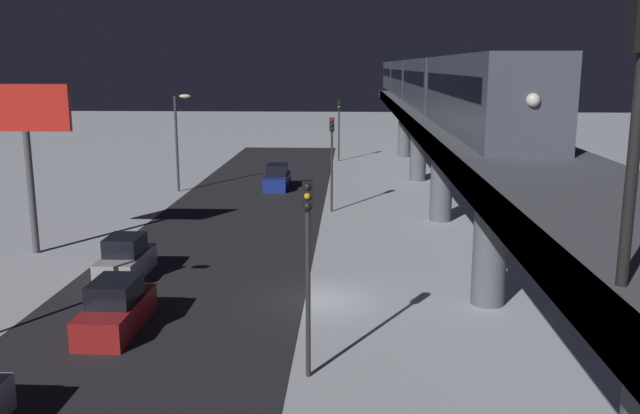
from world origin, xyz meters
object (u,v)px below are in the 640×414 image
sedan_red (116,310)px  sedan_blue (277,179)px  traffic_light_far (339,121)px  commercial_billboard (25,125)px  subway_train (420,79)px  sedan_silver (126,260)px  traffic_light_near (308,251)px  traffic_light_mid (332,151)px

sedan_red → sedan_blue: bearing=-95.3°
traffic_light_far → commercial_billboard: commercial_billboard is taller
subway_train → sedan_blue: (11.80, 4.97, -7.87)m
traffic_light_far → sedan_blue: bearing=74.0°
sedan_silver → commercial_billboard: commercial_billboard is taller
commercial_billboard → sedan_blue: bearing=-118.4°
sedan_red → traffic_light_near: 8.99m
sedan_silver → traffic_light_mid: 17.98m
sedan_blue → commercial_billboard: 23.42m
sedan_red → subway_train: bearing=-112.5°
traffic_light_near → traffic_light_mid: 25.13m
traffic_light_far → traffic_light_near: bearing=90.0°
sedan_blue → commercial_billboard: size_ratio=0.53×
sedan_silver → traffic_light_mid: traffic_light_mid is taller
subway_train → traffic_light_far: (7.10, -11.42, -4.46)m
subway_train → traffic_light_mid: (7.10, 13.71, -4.46)m
sedan_silver → subway_train: bearing=-119.7°
sedan_blue → traffic_light_near: traffic_light_near is taller
sedan_silver → sedan_blue: bearing=-101.0°
sedan_red → traffic_light_far: bearing=-99.1°
sedan_red → traffic_light_near: size_ratio=0.71×
sedan_silver → traffic_light_near: (-9.30, 10.12, 3.40)m
sedan_blue → subway_train: bearing=22.8°
subway_train → traffic_light_far: 14.16m
traffic_light_mid → sedan_blue: bearing=-61.7°
subway_train → sedan_red: subway_train is taller
sedan_blue → traffic_light_mid: 10.50m
traffic_light_mid → sedan_silver: bearing=58.2°
sedan_blue → traffic_light_near: 34.37m
traffic_light_near → traffic_light_far: 50.26m
commercial_billboard → sedan_silver: bearing=148.0°
traffic_light_mid → subway_train: bearing=-117.4°
traffic_light_near → sedan_blue: bearing=-82.1°
sedan_silver → commercial_billboard: bearing=-32.0°
traffic_light_mid → commercial_billboard: (15.47, 11.16, 2.63)m
sedan_blue → traffic_light_far: traffic_light_far is taller
sedan_silver → traffic_light_mid: (-9.30, -15.01, 3.40)m
traffic_light_far → sedan_red: bearing=80.9°
traffic_light_mid → sedan_red: bearing=70.8°
subway_train → traffic_light_mid: 16.07m
traffic_light_mid → commercial_billboard: commercial_billboard is taller
sedan_blue → commercial_billboard: commercial_billboard is taller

